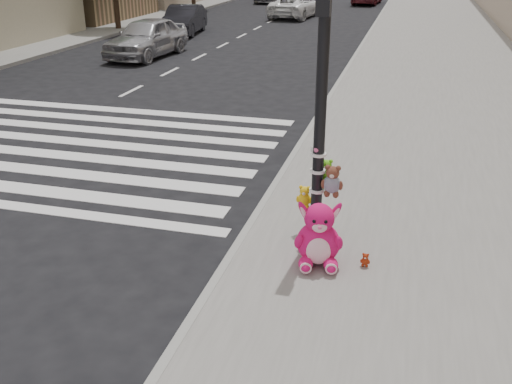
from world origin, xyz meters
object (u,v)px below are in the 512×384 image
at_px(red_teddy, 365,260).
at_px(car_silver_far, 147,37).
at_px(pink_bunny, 318,238).
at_px(car_white_near, 295,6).
at_px(signal_pole, 322,132).
at_px(car_dark_far, 184,20).

distance_m(red_teddy, car_silver_far, 17.47).
relative_size(pink_bunny, car_white_near, 0.19).
relative_size(car_silver_far, car_white_near, 0.93).
distance_m(signal_pole, pink_bunny, 1.47).
height_order(pink_bunny, car_dark_far, car_dark_far).
height_order(red_teddy, car_white_near, car_white_near).
xyz_separation_m(car_silver_far, car_dark_far, (-0.94, 6.30, -0.06)).
relative_size(pink_bunny, car_silver_far, 0.21).
relative_size(car_silver_far, car_dark_far, 1.06).
relative_size(car_dark_far, car_white_near, 0.88).
height_order(pink_bunny, car_silver_far, car_silver_far).
bearing_deg(car_white_near, car_silver_far, 84.07).
xyz_separation_m(pink_bunny, car_dark_far, (-10.20, 20.75, 0.18)).
bearing_deg(signal_pole, car_dark_far, 116.73).
bearing_deg(car_silver_far, signal_pole, -51.94).
bearing_deg(car_dark_far, car_white_near, 56.85).
distance_m(pink_bunny, car_dark_far, 23.13).
bearing_deg(signal_pole, car_silver_far, 123.69).
height_order(car_silver_far, car_dark_far, car_silver_far).
height_order(red_teddy, car_silver_far, car_silver_far).
xyz_separation_m(red_teddy, car_silver_far, (-9.90, 14.38, 0.52)).
distance_m(pink_bunny, car_white_near, 29.77).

